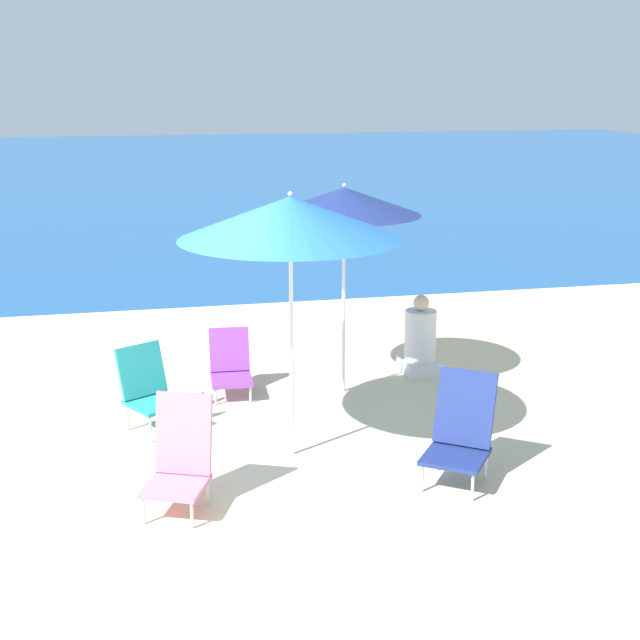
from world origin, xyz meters
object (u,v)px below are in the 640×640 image
object	(u,v)px
beach_umbrella_blue	(290,218)
water_bottle	(203,408)
beach_chair_teal	(149,387)
beach_chair_navy	(461,431)
beach_chair_pink	(180,457)
person_seated_near	(420,342)
beach_chair_purple	(230,365)
beach_umbrella_navy	(344,202)

from	to	relation	value
beach_umbrella_blue	water_bottle	world-z (taller)	beach_umbrella_blue
beach_chair_teal	beach_chair_navy	bearing A→B (deg)	-64.40
beach_chair_navy	water_bottle	xyz separation A→B (m)	(-1.93, 1.80, -0.32)
beach_chair_pink	beach_chair_teal	world-z (taller)	beach_chair_pink
beach_chair_pink	beach_chair_navy	xyz separation A→B (m)	(2.26, 0.00, 0.01)
beach_chair_navy	water_bottle	distance (m)	2.66
beach_chair_navy	water_bottle	world-z (taller)	beach_chair_navy
water_bottle	person_seated_near	bearing A→B (deg)	19.05
beach_chair_navy	beach_chair_teal	xyz separation A→B (m)	(-2.44, 1.68, -0.02)
beach_chair_teal	water_bottle	bearing A→B (deg)	-16.27
beach_chair_teal	person_seated_near	size ratio (longest dim) A/B	0.87
beach_chair_purple	beach_chair_teal	distance (m)	1.16
beach_chair_purple	beach_umbrella_navy	bearing A→B (deg)	-6.31
beach_umbrella_blue	beach_chair_teal	world-z (taller)	beach_umbrella_blue
beach_chair_pink	water_bottle	size ratio (longest dim) A/B	3.39
beach_umbrella_blue	beach_chair_pink	xyz separation A→B (m)	(-1.02, -0.79, -1.67)
beach_chair_pink	beach_chair_navy	distance (m)	2.26
water_bottle	beach_chair_navy	bearing A→B (deg)	-43.03
beach_umbrella_blue	person_seated_near	xyz separation A→B (m)	(1.81, 1.88, -1.73)
beach_umbrella_blue	water_bottle	size ratio (longest dim) A/B	8.91
beach_umbrella_navy	beach_chair_navy	world-z (taller)	beach_umbrella_navy
beach_umbrella_navy	beach_chair_navy	bearing A→B (deg)	-79.48
beach_chair_teal	beach_chair_purple	bearing A→B (deg)	12.41
person_seated_near	water_bottle	world-z (taller)	person_seated_near
beach_umbrella_blue	beach_chair_pink	bearing A→B (deg)	-142.26
beach_chair_navy	beach_umbrella_navy	bearing A→B (deg)	136.66
person_seated_near	water_bottle	distance (m)	2.65
beach_umbrella_blue	water_bottle	xyz separation A→B (m)	(-0.68, 1.02, -1.99)
beach_chair_pink	beach_chair_navy	size ratio (longest dim) A/B	0.99
water_bottle	beach_chair_teal	bearing A→B (deg)	-166.44
beach_chair_teal	water_bottle	xyz separation A→B (m)	(0.51, 0.12, -0.30)
beach_chair_pink	beach_chair_purple	bearing A→B (deg)	97.35
beach_chair_pink	beach_chair_purple	world-z (taller)	beach_chair_pink
beach_chair_pink	beach_chair_teal	bearing A→B (deg)	118.78
beach_chair_pink	beach_umbrella_navy	bearing A→B (deg)	73.76
beach_umbrella_blue	beach_chair_teal	size ratio (longest dim) A/B	2.95
beach_umbrella_navy	beach_chair_pink	bearing A→B (deg)	-129.06
water_bottle	beach_umbrella_blue	bearing A→B (deg)	-56.17
person_seated_near	beach_umbrella_navy	bearing A→B (deg)	-160.49
beach_umbrella_navy	beach_chair_purple	distance (m)	2.06
beach_umbrella_navy	water_bottle	xyz separation A→B (m)	(-1.51, -0.46, -1.90)
beach_umbrella_blue	beach_chair_pink	world-z (taller)	beach_umbrella_blue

